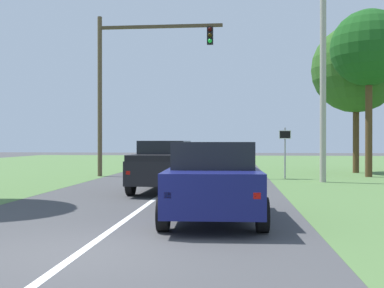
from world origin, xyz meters
name	(u,v)px	position (x,y,z in m)	size (l,w,h in m)	color
ground_plane	(164,192)	(0.00, 9.14, 0.00)	(120.00, 120.00, 0.00)	#424244
lane_centre_stripe	(32,287)	(0.00, -1.86, 0.00)	(0.16, 36.29, 0.01)	white
red_suv_near	(213,179)	(2.07, 3.45, 0.98)	(2.42, 4.68, 1.85)	navy
pickup_truck_lead	(166,165)	(-0.01, 9.59, 0.96)	(2.26, 5.35, 1.89)	black
traffic_light	(129,73)	(-3.07, 16.59, 5.55)	(6.72, 0.40, 8.57)	brown
keep_moving_sign	(285,146)	(5.10, 15.88, 1.64)	(0.60, 0.09, 2.57)	gray
oak_tree_right	(369,49)	(9.62, 17.43, 6.76)	(4.00, 4.00, 8.81)	#4C351E
utility_pole_right	(323,87)	(6.61, 13.99, 4.38)	(0.28, 0.28, 8.76)	#9E998E
extra_tree_1	(356,69)	(9.77, 20.59, 6.20)	(5.24, 5.24, 8.83)	#4C351E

